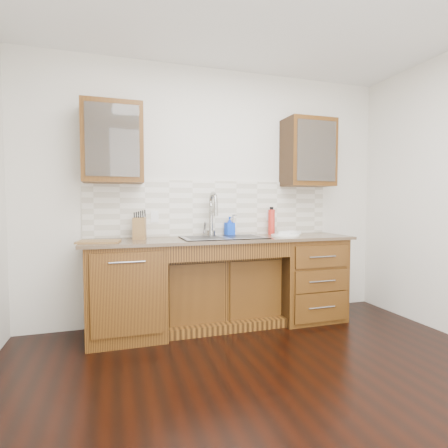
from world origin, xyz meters
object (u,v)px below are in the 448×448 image
object	(u,v)px
cutting_board	(99,242)
soap_bottle	(230,226)
water_bottle	(271,222)
knife_block	(140,228)
plate	(285,235)

from	to	relation	value
cutting_board	soap_bottle	bearing A→B (deg)	13.32
soap_bottle	water_bottle	xyz separation A→B (m)	(0.49, -0.02, 0.04)
soap_bottle	knife_block	world-z (taller)	knife_block
knife_block	water_bottle	bearing A→B (deg)	12.89
water_bottle	cutting_board	world-z (taller)	water_bottle
cutting_board	plate	bearing A→B (deg)	1.95
knife_block	cutting_board	world-z (taller)	knife_block
soap_bottle	cutting_board	bearing A→B (deg)	-173.78
water_bottle	cutting_board	xyz separation A→B (m)	(-1.82, -0.30, -0.13)
soap_bottle	plate	size ratio (longest dim) A/B	0.68
water_bottle	soap_bottle	bearing A→B (deg)	178.08
soap_bottle	cutting_board	size ratio (longest dim) A/B	0.57
soap_bottle	plate	world-z (taller)	soap_bottle
soap_bottle	cutting_board	distance (m)	1.37
water_bottle	knife_block	size ratio (longest dim) A/B	1.33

